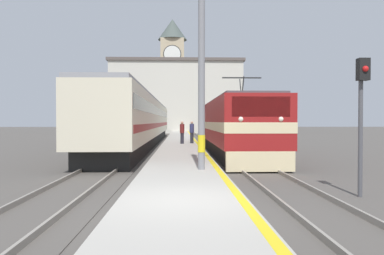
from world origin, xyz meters
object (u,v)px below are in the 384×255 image
(locomotive_train, at_px, (230,127))
(signal_post, at_px, (362,104))
(second_waiting_passenger, at_px, (192,132))
(catenary_mast, at_px, (205,57))
(clock_tower, at_px, (172,71))
(passenger_train, at_px, (144,121))
(person_on_platform, at_px, (182,132))

(locomotive_train, distance_m, signal_post, 13.92)
(second_waiting_passenger, xyz_separation_m, signal_post, (4.07, -18.41, 1.26))
(catenary_mast, distance_m, signal_post, 5.32)
(signal_post, bearing_deg, locomotive_train, 97.35)
(second_waiting_passenger, distance_m, clock_tower, 49.34)
(catenary_mast, xyz_separation_m, second_waiting_passenger, (0.04, 15.51, -3.02))
(passenger_train, height_order, person_on_platform, passenger_train)
(second_waiting_passenger, relative_size, clock_tower, 0.07)
(locomotive_train, height_order, signal_post, locomotive_train)
(catenary_mast, relative_size, signal_post, 2.04)
(passenger_train, xyz_separation_m, person_on_platform, (3.46, -6.41, -0.84))
(person_on_platform, height_order, signal_post, signal_post)
(clock_tower, bearing_deg, catenary_mast, -87.85)
(passenger_train, bearing_deg, locomotive_train, -58.00)
(locomotive_train, distance_m, clock_tower, 53.91)
(locomotive_train, height_order, passenger_train, locomotive_train)
(second_waiting_passenger, relative_size, signal_post, 0.44)
(signal_post, bearing_deg, passenger_train, 108.89)
(passenger_train, relative_size, signal_post, 10.39)
(clock_tower, bearing_deg, person_on_platform, -88.02)
(locomotive_train, distance_m, catenary_mast, 11.43)
(catenary_mast, relative_size, clock_tower, 0.34)
(catenary_mast, height_order, signal_post, catenary_mast)
(passenger_train, distance_m, second_waiting_passenger, 7.19)
(clock_tower, bearing_deg, locomotive_train, -84.89)
(passenger_train, distance_m, person_on_platform, 7.33)
(second_waiting_passenger, height_order, signal_post, signal_post)
(second_waiting_passenger, bearing_deg, locomotive_train, -63.68)
(signal_post, bearing_deg, person_on_platform, 105.15)
(locomotive_train, bearing_deg, second_waiting_passenger, 116.32)
(second_waiting_passenger, bearing_deg, signal_post, -77.54)
(clock_tower, height_order, signal_post, clock_tower)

